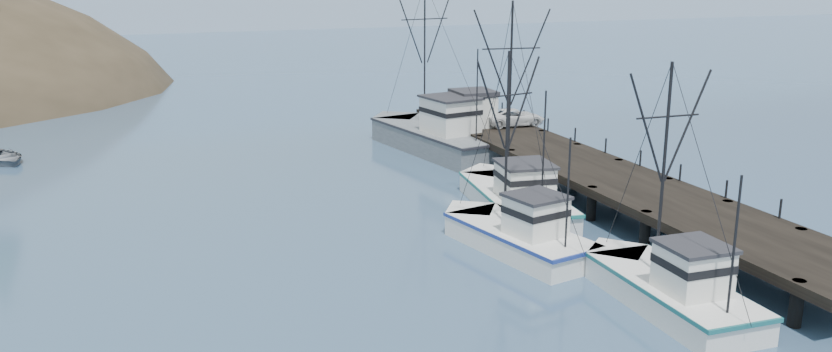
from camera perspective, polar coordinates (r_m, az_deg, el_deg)
The scene contains 10 objects.
ground at distance 33.40m, azimuth 5.80°, elevation -10.71°, with size 400.00×400.00×0.00m, color #314D6E.
pier at distance 52.60m, azimuth 11.72°, elevation 0.57°, with size 6.00×44.00×2.00m.
distant_ridge at distance 198.78m, azimuth -14.21°, elevation 10.23°, with size 360.00×40.00×26.00m, color #9EB2C6.
trawler_near at distance 36.72m, azimuth 17.32°, elevation -7.52°, with size 3.74×10.50×10.76m.
trawler_mid at distance 41.99m, azimuth 7.03°, elevation -4.11°, with size 5.23×10.51×10.46m.
trawler_far at distance 48.72m, azimuth 6.88°, elevation -1.42°, with size 5.41×12.53×12.56m.
work_vessel at distance 63.45m, azimuth 1.33°, elevation 2.87°, with size 7.00×15.91×13.20m.
pier_shed at distance 63.16m, azimuth 4.05°, elevation 4.81°, with size 3.00×3.20×2.80m.
pickup_truck at distance 63.65m, azimuth 6.91°, elevation 4.13°, with size 2.21×4.79×1.33m, color silver.
motorboat at distance 67.40m, azimuth -27.12°, elevation 0.87°, with size 3.89×5.45×1.13m, color slate.
Camera 1 is at (-13.79, -26.82, 14.35)m, focal length 35.00 mm.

